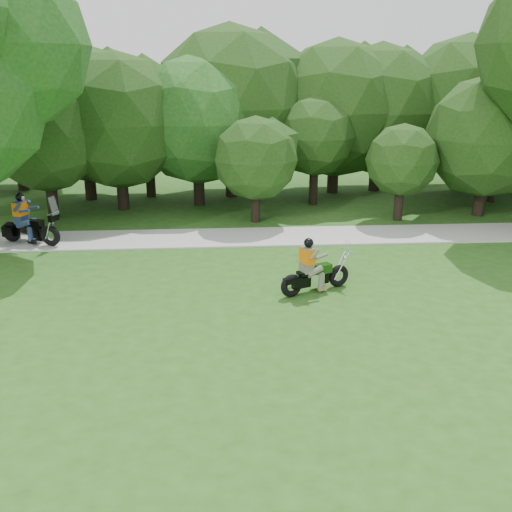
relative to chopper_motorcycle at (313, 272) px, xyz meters
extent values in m
plane|color=#264D16|center=(0.18, -2.95, -0.55)|extent=(100.00, 100.00, 0.00)
cube|color=#ABABA6|center=(0.18, 5.05, -0.52)|extent=(60.00, 2.20, 0.06)
cylinder|color=black|center=(5.01, 12.51, 0.35)|extent=(0.50, 0.50, 1.80)
sphere|color=#1A3A11|center=(5.01, 12.51, 3.17)|extent=(5.91, 5.91, 5.91)
cylinder|color=black|center=(-11.62, 13.81, 0.35)|extent=(0.51, 0.51, 1.80)
sphere|color=#1A3A11|center=(-11.62, 13.81, 3.29)|extent=(6.30, 6.30, 6.30)
cylinder|color=black|center=(2.95, 12.18, 0.35)|extent=(0.51, 0.51, 1.80)
sphere|color=#1A3A11|center=(2.95, 12.18, 3.23)|extent=(6.10, 6.10, 6.10)
cylinder|color=black|center=(-6.27, 9.56, 0.35)|extent=(0.47, 0.47, 1.80)
sphere|color=#1A3A11|center=(-6.27, 9.56, 2.99)|extent=(5.38, 5.38, 5.38)
cylinder|color=black|center=(1.66, 9.86, 0.35)|extent=(0.37, 0.37, 1.80)
sphere|color=#1A3A11|center=(1.66, 9.86, 2.32)|extent=(3.31, 3.31, 3.31)
cylinder|color=black|center=(-1.76, 11.76, 0.35)|extent=(0.54, 0.54, 1.80)
sphere|color=#1A3A11|center=(-1.76, 11.76, 3.45)|extent=(6.79, 6.79, 6.79)
cylinder|color=black|center=(-5.39, 11.89, 0.35)|extent=(0.42, 0.42, 1.80)
sphere|color=#1A3A11|center=(-5.39, 11.89, 2.68)|extent=(4.41, 4.41, 4.41)
cylinder|color=black|center=(-8.80, 8.40, 0.35)|extent=(0.42, 0.42, 1.80)
sphere|color=#1A3A11|center=(-8.80, 8.40, 2.71)|extent=(4.50, 4.50, 4.50)
cylinder|color=black|center=(-0.98, 7.20, 0.13)|extent=(0.36, 0.36, 1.37)
sphere|color=#1A3A11|center=(-0.98, 7.20, 1.83)|extent=(3.13, 3.13, 3.13)
cylinder|color=black|center=(4.47, 7.07, 0.15)|extent=(0.34, 0.34, 1.41)
sphere|color=#1A3A11|center=(4.47, 7.07, 1.74)|extent=(2.71, 2.71, 2.71)
cylinder|color=black|center=(-3.18, 10.18, 0.35)|extent=(0.46, 0.46, 1.80)
sphere|color=#164F1A|center=(-3.18, 10.18, 2.96)|extent=(5.28, 5.28, 5.28)
cylinder|color=black|center=(7.85, 7.55, 0.21)|extent=(0.43, 0.43, 1.53)
sphere|color=#1A3A11|center=(7.85, 7.55, 2.50)|extent=(4.67, 4.67, 4.67)
cylinder|color=black|center=(-7.98, 11.50, 0.35)|extent=(0.49, 0.49, 1.80)
sphere|color=#1A3A11|center=(-7.98, 11.50, 3.12)|extent=(5.76, 5.76, 5.76)
cylinder|color=black|center=(9.44, 9.78, -0.07)|extent=(0.30, 0.30, 0.96)
sphere|color=#164F1A|center=(9.44, 9.78, 1.08)|extent=(2.08, 2.08, 2.08)
cylinder|color=black|center=(8.92, 12.35, 0.35)|extent=(0.52, 0.52, 1.80)
sphere|color=#1A3A11|center=(8.92, 12.35, 3.32)|extent=(6.37, 6.37, 6.37)
sphere|color=#164F1A|center=(-8.56, 4.35, 5.65)|extent=(5.12, 5.12, 5.12)
torus|color=black|center=(-0.58, -0.27, -0.25)|extent=(0.63, 0.41, 0.61)
torus|color=black|center=(0.77, 0.35, -0.25)|extent=(0.63, 0.41, 0.61)
cube|color=black|center=(-0.07, -0.03, -0.20)|extent=(1.06, 0.64, 0.28)
cube|color=silver|center=(0.07, 0.03, -0.20)|extent=(0.50, 0.44, 0.35)
cube|color=black|center=(0.28, 0.13, 0.06)|extent=(0.52, 0.43, 0.23)
cube|color=black|center=(-0.18, -0.08, 0.02)|extent=(0.53, 0.44, 0.09)
cylinder|color=silver|center=(0.80, 0.37, 0.06)|extent=(0.44, 0.23, 0.72)
cylinder|color=silver|center=(0.99, 0.46, 0.43)|extent=(0.26, 0.52, 0.03)
cube|color=#5E604E|center=(-0.18, -0.08, 0.14)|extent=(0.38, 0.41, 0.21)
cube|color=#5E604E|center=(-0.16, -0.07, 0.46)|extent=(0.36, 0.43, 0.49)
cube|color=orange|center=(-0.16, -0.07, 0.48)|extent=(0.40, 0.47, 0.38)
sphere|color=black|center=(-0.14, -0.06, 0.83)|extent=(0.24, 0.24, 0.24)
torus|color=black|center=(-9.26, 4.97, -0.15)|extent=(0.72, 0.44, 0.69)
torus|color=black|center=(-7.83, 4.41, -0.15)|extent=(0.72, 0.44, 0.69)
cube|color=black|center=(-8.72, 4.76, -0.10)|extent=(1.11, 0.63, 0.32)
cube|color=silver|center=(-8.57, 4.70, -0.10)|extent=(0.57, 0.49, 0.40)
cube|color=black|center=(-8.35, 4.61, 0.20)|extent=(0.59, 0.47, 0.26)
cube|color=black|center=(-8.83, 4.80, 0.16)|extent=(0.60, 0.48, 0.10)
cylinder|color=silver|center=(-7.80, 4.39, 0.20)|extent=(0.38, 0.19, 0.89)
cylinder|color=silver|center=(-7.64, 4.33, 0.62)|extent=(0.27, 0.60, 0.04)
cube|color=black|center=(-9.29, 4.75, -0.10)|extent=(0.43, 0.26, 0.34)
cube|color=black|center=(-9.13, 5.16, -0.10)|extent=(0.43, 0.26, 0.34)
cube|color=navy|center=(-8.83, 4.80, 0.30)|extent=(0.41, 0.46, 0.24)
cube|color=navy|center=(-8.81, 4.80, 0.65)|extent=(0.39, 0.48, 0.55)
cube|color=orange|center=(-8.81, 4.80, 0.67)|extent=(0.44, 0.53, 0.44)
sphere|color=black|center=(-8.78, 4.78, 1.07)|extent=(0.28, 0.28, 0.28)
camera|label=1|loc=(-2.42, -13.71, 5.08)|focal=40.00mm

